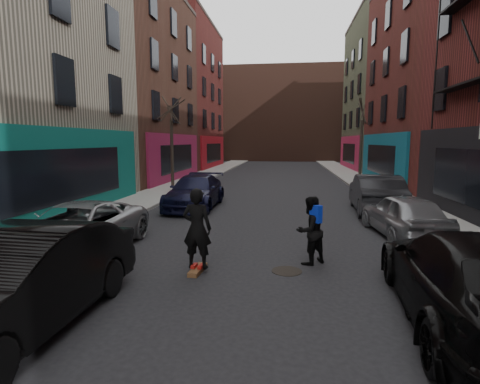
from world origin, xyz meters
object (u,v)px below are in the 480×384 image
(parked_left_mid, at_px, (17,283))
(parked_left_far, at_px, (76,229))
(skateboarder, at_px, (197,228))
(parked_left_end, at_px, (195,192))
(parked_right_mid, at_px, (473,280))
(parked_right_far, at_px, (404,215))
(pedestrian, at_px, (310,230))
(tree_right_far, at_px, (361,134))
(tree_left_far, at_px, (172,135))
(parked_right_end, at_px, (376,193))
(skateboard, at_px, (198,270))
(manhole, at_px, (287,271))

(parked_left_mid, distance_m, parked_left_far, 4.23)
(parked_left_mid, relative_size, skateboarder, 2.67)
(parked_left_end, distance_m, parked_right_mid, 12.37)
(parked_right_far, bearing_deg, pedestrian, 38.61)
(tree_right_far, distance_m, parked_left_far, 22.41)
(parked_left_end, bearing_deg, parked_right_far, -28.71)
(parked_left_far, xyz_separation_m, parked_right_far, (9.15, 3.04, 0.02))
(tree_left_far, bearing_deg, parked_right_end, -30.32)
(skateboard, bearing_deg, tree_right_far, 75.51)
(tree_left_far, bearing_deg, manhole, -63.09)
(pedestrian, bearing_deg, parked_right_mid, 89.12)
(parked_left_far, distance_m, manhole, 5.62)
(parked_right_far, distance_m, skateboarder, 6.92)
(parked_left_mid, xyz_separation_m, manhole, (4.14, 3.35, -0.81))
(parked_left_mid, height_order, skateboarder, skateboarder)
(parked_right_end, relative_size, skateboarder, 2.65)
(tree_left_far, distance_m, manhole, 16.14)
(parked_left_mid, height_order, manhole, parked_left_mid)
(parked_right_far, bearing_deg, parked_left_mid, 35.86)
(parked_left_end, distance_m, manhole, 8.96)
(parked_right_far, bearing_deg, parked_left_end, -34.90)
(parked_right_end, bearing_deg, skateboarder, 58.26)
(parked_right_far, xyz_separation_m, parked_right_end, (0.05, 4.07, 0.11))
(skateboarder, xyz_separation_m, manhole, (2.04, 0.31, -1.02))
(parked_right_mid, distance_m, skateboard, 5.40)
(parked_right_mid, height_order, parked_right_end, parked_right_end)
(parked_left_end, height_order, skateboard, parked_left_end)
(parked_left_far, xyz_separation_m, parked_left_end, (1.40, 7.26, 0.05))
(parked_left_far, bearing_deg, parked_left_mid, -68.42)
(skateboarder, relative_size, manhole, 2.64)
(tree_right_far, distance_m, parked_right_end, 12.71)
(parked_left_mid, distance_m, parked_right_end, 13.57)
(parked_right_end, bearing_deg, parked_left_end, 2.40)
(parked_right_end, xyz_separation_m, skateboard, (-5.69, -8.06, -0.76))
(tree_left_far, distance_m, parked_right_end, 12.77)
(parked_left_end, bearing_deg, pedestrian, -57.37)
(parked_left_mid, bearing_deg, pedestrian, 40.75)
(tree_left_far, bearing_deg, parked_left_far, -83.21)
(parked_right_mid, bearing_deg, tree_left_far, -52.76)
(tree_right_far, bearing_deg, parked_left_mid, -111.87)
(skateboarder, bearing_deg, parked_left_far, -9.94)
(parked_left_end, relative_size, parked_right_mid, 0.92)
(tree_right_far, xyz_separation_m, parked_right_mid, (-2.30, -22.30, -2.74))
(pedestrian, bearing_deg, skateboarder, -21.29)
(tree_left_far, height_order, tree_right_far, tree_right_far)
(parked_right_end, xyz_separation_m, manhole, (-3.66, -7.76, -0.80))
(tree_left_far, height_order, skateboarder, tree_left_far)
(parked_right_mid, relative_size, skateboarder, 2.94)
(parked_left_end, bearing_deg, parked_left_far, -101.07)
(parked_left_far, height_order, parked_left_end, parked_left_end)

